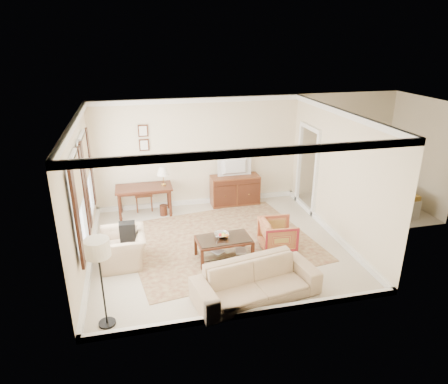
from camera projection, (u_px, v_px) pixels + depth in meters
name	position (u px, v px, depth m)	size (l,w,h in m)	color
room_shell	(218.00, 137.00, 7.98)	(5.51, 5.01, 2.91)	beige
annex_bedroom	(372.00, 195.00, 10.75)	(3.00, 2.70, 2.90)	beige
window_front	(79.00, 205.00, 7.12)	(0.12, 1.56, 1.80)	#CCB284
window_rear	(86.00, 176.00, 8.56)	(0.12, 1.56, 1.80)	#CCB284
doorway	(307.00, 170.00, 10.42)	(0.10, 1.12, 2.25)	white
rug	(221.00, 241.00, 9.06)	(3.96, 3.40, 0.01)	maroon
writing_desk	(144.00, 191.00, 10.18)	(1.42, 0.71, 0.77)	#431F13
desk_chair	(143.00, 191.00, 10.55)	(0.45, 0.45, 1.05)	brown
desk_lamp	(163.00, 176.00, 10.16)	(0.32, 0.32, 0.50)	silver
framed_prints	(144.00, 138.00, 10.12)	(0.25, 0.04, 0.68)	#431F13
sideboard	(235.00, 190.00, 10.95)	(1.32, 0.51, 0.81)	brown
tv	(235.00, 161.00, 10.62)	(0.88, 0.51, 0.12)	black
coffee_table	(224.00, 243.00, 8.25)	(1.16, 0.72, 0.48)	#431F13
fruit_bowl	(222.00, 234.00, 8.25)	(0.42, 0.42, 0.10)	silver
book_a	(213.00, 253.00, 8.23)	(0.28, 0.04, 0.38)	brown
book_b	(236.00, 251.00, 8.31)	(0.28, 0.03, 0.38)	brown
striped_armchair	(278.00, 233.00, 8.62)	(0.73, 0.68, 0.75)	maroon
club_armchair	(123.00, 243.00, 8.08)	(1.02, 0.66, 0.89)	tan
backpack	(127.00, 230.00, 8.10)	(0.32, 0.22, 0.40)	black
sofa	(256.00, 276.00, 6.99)	(2.23, 0.65, 0.87)	tan
floor_lamp	(98.00, 255.00, 6.00)	(0.38, 0.38, 1.55)	black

